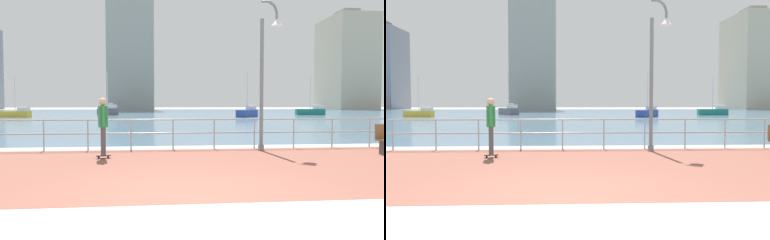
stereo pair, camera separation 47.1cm
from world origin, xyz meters
The scene contains 12 objects.
ground centered at (0.00, 40.00, 0.00)m, with size 220.00×220.00×0.00m, color #ADAAA5.
brick_paving centered at (0.00, 2.61, 0.00)m, with size 28.00×6.38×0.01m, color #935647.
harbor_water centered at (0.00, 50.80, 0.00)m, with size 180.00×88.00×0.00m, color slate.
waterfront_railing centered at (0.00, 5.80, 0.72)m, with size 25.25×0.06×1.04m.
lamppost centered at (2.96, 5.06, 2.69)m, with size 0.61×0.71×4.87m.
skateboarder centered at (-2.03, 4.04, 1.02)m, with size 0.41×0.56×1.70m.
sailboat_yellow centered at (10.18, 34.72, 0.52)m, with size 3.34×3.78×5.43m.
sailboat_ivory centered at (21.02, 41.08, 0.52)m, with size 4.03×1.72×5.49m.
sailboat_red centered at (-16.86, 35.83, 0.45)m, with size 3.50×1.58×4.74m.
sailboat_blue centered at (-7.64, 44.06, 0.59)m, with size 3.47×4.46×6.18m.
tower_steel centered at (-7.21, 84.48, 22.20)m, with size 11.26×12.87×46.06m.
tower_concrete centered at (53.09, 88.93, 13.19)m, with size 11.31×16.17×28.04m.
Camera 2 is at (-0.02, -5.78, 1.53)m, focal length 32.23 mm.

